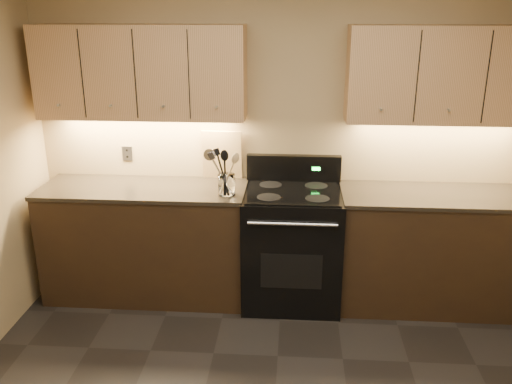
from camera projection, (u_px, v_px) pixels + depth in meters
The scene contains 14 objects.
wall_back at pixel (285, 135), 4.34m from camera, with size 4.00×0.04×2.60m, color tan.
counter_left at pixel (147, 241), 4.41m from camera, with size 1.62×0.62×0.93m.
counter_right at pixel (432, 249), 4.25m from camera, with size 1.46×0.62×0.93m.
stove at pixel (292, 245), 4.31m from camera, with size 0.76×0.68×1.14m.
upper_cab_left at pixel (140, 72), 4.11m from camera, with size 1.60×0.30×0.70m, color tan.
upper_cab_right at pixel (447, 75), 3.96m from camera, with size 1.44×0.30×0.70m, color tan.
outlet_plate at pixel (127, 153), 4.48m from camera, with size 0.09×0.01×0.12m, color #B2B5BA.
utensil_crock at pixel (227, 185), 4.06m from camera, with size 0.15×0.15×0.16m.
cutting_board at pixel (222, 155), 4.40m from camera, with size 0.32×0.02×0.41m, color tan.
wooden_spoon at pixel (221, 173), 4.02m from camera, with size 0.06×0.06×0.31m, color tan, non-canonical shape.
black_spoon at pixel (225, 171), 4.03m from camera, with size 0.06×0.06×0.34m, color black, non-canonical shape.
black_turner at pixel (228, 170), 4.00m from camera, with size 0.08×0.08×0.36m, color black, non-canonical shape.
steel_spatula at pixel (230, 170), 4.03m from camera, with size 0.08×0.08×0.36m, color silver, non-canonical shape.
steel_skimmer at pixel (231, 171), 4.01m from camera, with size 0.09×0.09×0.35m, color silver, non-canonical shape.
Camera 1 is at (0.08, -2.26, 2.29)m, focal length 38.00 mm.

